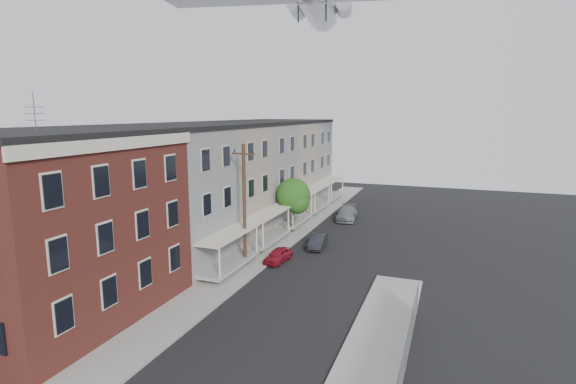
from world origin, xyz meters
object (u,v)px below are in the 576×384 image
object	(u,v)px
street_tree	(294,197)
car_near	(278,255)
car_mid	(318,242)
car_far	(347,213)
utility_pole	(244,204)

from	to	relation	value
street_tree	car_near	xyz separation A→B (m)	(1.67, -8.36, -2.92)
car_mid	car_far	world-z (taller)	car_far
utility_pole	street_tree	world-z (taller)	utility_pole
utility_pole	car_mid	distance (m)	8.26
car_near	car_mid	world-z (taller)	car_mid
street_tree	car_far	xyz separation A→B (m)	(3.47, 6.91, -2.77)
car_far	utility_pole	bearing A→B (deg)	-109.63
utility_pole	street_tree	distance (m)	10.00
utility_pole	car_mid	xyz separation A→B (m)	(3.80, 6.06, -4.13)
car_mid	car_far	bearing A→B (deg)	85.31
utility_pole	car_far	size ratio (longest dim) A/B	1.93
street_tree	car_mid	xyz separation A→B (m)	(3.47, -3.86, -2.90)
car_near	car_far	bearing A→B (deg)	88.59
utility_pole	car_near	bearing A→B (deg)	38.02
street_tree	car_mid	distance (m)	5.95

